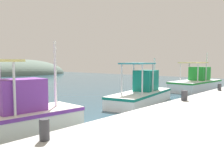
% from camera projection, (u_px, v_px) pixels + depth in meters
% --- Properties ---
extents(distant_hill_nearest, '(18.38, 13.54, 5.70)m').
position_uv_depth(distant_hill_nearest, '(20.00, 74.00, 47.74)').
color(distant_hill_nearest, '#596B60').
rests_on(distant_hill_nearest, ground).
extents(fishing_boat_second, '(5.75, 2.13, 3.26)m').
position_uv_depth(fishing_boat_second, '(3.00, 118.00, 8.07)').
color(fishing_boat_second, silver).
rests_on(fishing_boat_second, ground).
extents(fishing_boat_third, '(5.97, 2.77, 2.72)m').
position_uv_depth(fishing_boat_third, '(142.00, 93.00, 14.53)').
color(fishing_boat_third, white).
rests_on(fishing_boat_third, ground).
extents(fishing_boat_fourth, '(5.92, 2.55, 3.31)m').
position_uv_depth(fishing_boat_fourth, '(196.00, 83.00, 21.09)').
color(fishing_boat_fourth, white).
rests_on(fishing_boat_fourth, ground).
extents(mooring_bollard_second, '(0.22, 0.22, 0.47)m').
position_uv_depth(mooring_bollard_second, '(44.00, 130.00, 5.29)').
color(mooring_bollard_second, '#333338').
rests_on(mooring_bollard_second, quay_pier).
extents(mooring_bollard_third, '(0.27, 0.27, 0.43)m').
position_uv_depth(mooring_bollard_third, '(184.00, 96.00, 10.68)').
color(mooring_bollard_third, '#333338').
rests_on(mooring_bollard_third, quay_pier).
extents(mooring_bollard_fourth, '(0.21, 0.21, 0.39)m').
position_uv_depth(mooring_bollard_fourth, '(219.00, 87.00, 14.35)').
color(mooring_bollard_fourth, '#333338').
rests_on(mooring_bollard_fourth, quay_pier).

